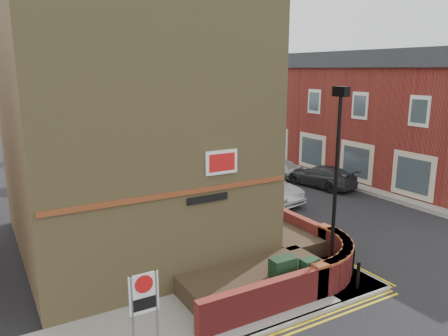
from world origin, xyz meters
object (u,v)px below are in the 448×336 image
(lamppost, at_px, (336,186))
(utility_cabinet_large, at_px, (283,276))
(silver_car_near, at_px, (263,187))
(zone_sign, at_px, (144,300))

(lamppost, bearing_deg, utility_cabinet_large, 176.99)
(utility_cabinet_large, relative_size, silver_car_near, 0.26)
(lamppost, distance_m, utility_cabinet_large, 3.24)
(lamppost, relative_size, utility_cabinet_large, 5.25)
(utility_cabinet_large, distance_m, silver_car_near, 10.12)
(lamppost, xyz_separation_m, zone_sign, (-6.60, -0.70, -1.70))
(lamppost, xyz_separation_m, silver_car_near, (3.40, 8.72, -2.57))
(utility_cabinet_large, xyz_separation_m, zone_sign, (-4.70, -0.80, 0.92))
(utility_cabinet_large, bearing_deg, zone_sign, -170.31)
(lamppost, bearing_deg, silver_car_near, 68.70)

